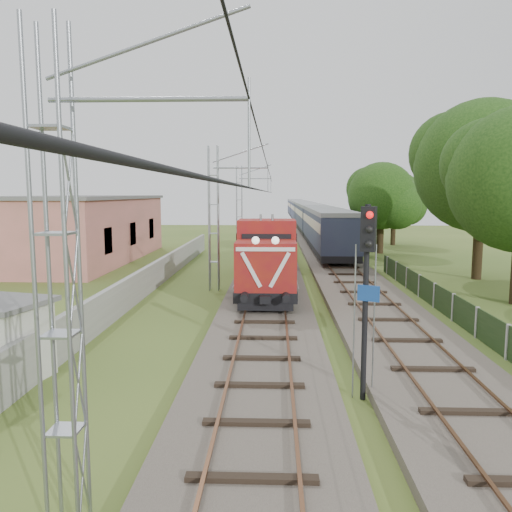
{
  "coord_description": "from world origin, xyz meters",
  "views": [
    {
      "loc": [
        0.39,
        -15.56,
        5.42
      ],
      "look_at": [
        -0.57,
        9.97,
        2.2
      ],
      "focal_mm": 35.0,
      "sensor_mm": 36.0,
      "label": 1
    }
  ],
  "objects_px": {
    "locomotive": "(268,251)",
    "coach_rake": "(304,212)",
    "signal_post": "(367,268)",
    "relay_hut": "(4,341)"
  },
  "relations": [
    {
      "from": "locomotive",
      "to": "coach_rake",
      "type": "relative_size",
      "value": 0.18
    },
    {
      "from": "locomotive",
      "to": "signal_post",
      "type": "bearing_deg",
      "value": -80.24
    },
    {
      "from": "locomotive",
      "to": "coach_rake",
      "type": "height_order",
      "value": "locomotive"
    },
    {
      "from": "locomotive",
      "to": "coach_rake",
      "type": "bearing_deg",
      "value": 84.27
    },
    {
      "from": "coach_rake",
      "to": "signal_post",
      "type": "xyz_separation_m",
      "value": [
        -2.26,
        -65.76,
        1.05
      ]
    },
    {
      "from": "relay_hut",
      "to": "signal_post",
      "type": "bearing_deg",
      "value": -5.64
    },
    {
      "from": "relay_hut",
      "to": "coach_rake",
      "type": "bearing_deg",
      "value": 79.16
    },
    {
      "from": "locomotive",
      "to": "signal_post",
      "type": "xyz_separation_m",
      "value": [
        2.74,
        -15.94,
        1.43
      ]
    },
    {
      "from": "coach_rake",
      "to": "signal_post",
      "type": "bearing_deg",
      "value": -91.97
    },
    {
      "from": "coach_rake",
      "to": "relay_hut",
      "type": "relative_size",
      "value": 32.15
    }
  ]
}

